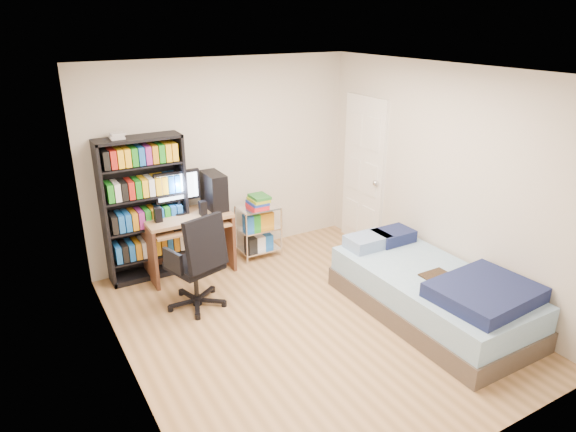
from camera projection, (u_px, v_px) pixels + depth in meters
room at (308, 208)px, 4.82m from camera, size 3.58×4.08×2.58m
media_shelf at (145, 207)px, 5.94m from camera, size 0.96×0.32×1.77m
computer_desk at (194, 217)px, 6.17m from camera, size 1.00×0.58×1.26m
office_chair at (198, 278)px, 5.45m from camera, size 0.79×0.79×1.07m
wire_cart at (258, 217)px, 6.56m from camera, size 0.52×0.38×0.83m
bed at (433, 293)px, 5.30m from camera, size 1.08×2.16×0.62m
door at (364, 173)px, 6.81m from camera, size 0.12×0.80×2.00m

